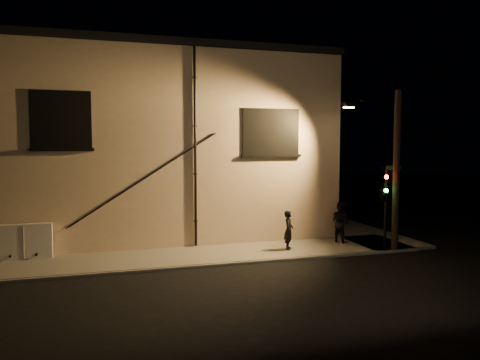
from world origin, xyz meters
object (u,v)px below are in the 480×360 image
object	(u,v)px
streetlamp_pole	(393,166)
utility_cabinet	(24,242)
traffic_signal	(383,193)
pedestrian_a	(289,230)
pedestrian_b	(340,222)

from	to	relation	value
streetlamp_pole	utility_cabinet	bearing A→B (deg)	169.81
traffic_signal	pedestrian_a	bearing A→B (deg)	163.83
utility_cabinet	traffic_signal	size ratio (longest dim) A/B	0.59
pedestrian_b	streetlamp_pole	distance (m)	3.40
utility_cabinet	pedestrian_b	size ratio (longest dim) A/B	1.12
pedestrian_a	streetlamp_pole	size ratio (longest dim) A/B	0.24
utility_cabinet	streetlamp_pole	xyz separation A→B (m)	(14.29, -2.57, 2.78)
pedestrian_a	pedestrian_b	distance (m)	2.82
pedestrian_b	streetlamp_pole	world-z (taller)	streetlamp_pole
utility_cabinet	streetlamp_pole	world-z (taller)	streetlamp_pole
pedestrian_b	traffic_signal	bearing A→B (deg)	-174.45
pedestrian_b	traffic_signal	world-z (taller)	traffic_signal
pedestrian_a	pedestrian_b	world-z (taller)	pedestrian_b
pedestrian_a	pedestrian_b	size ratio (longest dim) A/B	0.89
utility_cabinet	pedestrian_b	world-z (taller)	pedestrian_b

